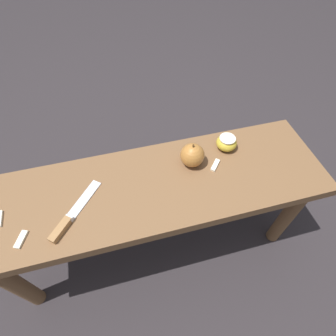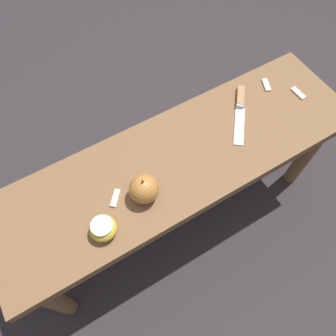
{
  "view_description": "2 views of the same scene",
  "coord_description": "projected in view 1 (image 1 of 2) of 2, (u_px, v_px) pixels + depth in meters",
  "views": [
    {
      "loc": [
        -0.08,
        -0.51,
        1.24
      ],
      "look_at": [
        0.06,
        0.03,
        0.52
      ],
      "focal_mm": 28.0,
      "sensor_mm": 36.0,
      "label": 1
    },
    {
      "loc": [
        0.3,
        0.43,
        1.38
      ],
      "look_at": [
        0.06,
        0.03,
        0.52
      ],
      "focal_mm": 35.0,
      "sensor_mm": 36.0,
      "label": 2
    }
  ],
  "objects": [
    {
      "name": "apple_slice_near_knife",
      "position": [
        215.0,
        165.0,
        0.95
      ],
      "size": [
        0.05,
        0.05,
        0.01
      ],
      "color": "white",
      "rests_on": "wooden_bench"
    },
    {
      "name": "wooden_bench",
      "position": [
        154.0,
        197.0,
        0.97
      ],
      "size": [
        1.23,
        0.36,
        0.49
      ],
      "color": "brown",
      "rests_on": "ground_plane"
    },
    {
      "name": "ground_plane",
      "position": [
        158.0,
        241.0,
        1.29
      ],
      "size": [
        8.0,
        8.0,
        0.0
      ],
      "primitive_type": "plane",
      "color": "#2D282B"
    },
    {
      "name": "apple_slice_center",
      "position": [
        21.0,
        239.0,
        0.78
      ],
      "size": [
        0.04,
        0.06,
        0.01
      ],
      "color": "white",
      "rests_on": "wooden_bench"
    },
    {
      "name": "apple_whole",
      "position": [
        192.0,
        155.0,
        0.93
      ],
      "size": [
        0.09,
        0.09,
        0.1
      ],
      "color": "#B27233",
      "rests_on": "wooden_bench"
    },
    {
      "name": "knife",
      "position": [
        69.0,
        219.0,
        0.81
      ],
      "size": [
        0.17,
        0.2,
        0.02
      ],
      "rotation": [
        0.0,
        0.0,
        0.88
      ],
      "color": "silver",
      "rests_on": "wooden_bench"
    },
    {
      "name": "apple_cut",
      "position": [
        227.0,
        143.0,
        0.99
      ],
      "size": [
        0.08,
        0.08,
        0.05
      ],
      "color": "gold",
      "rests_on": "wooden_bench"
    }
  ]
}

